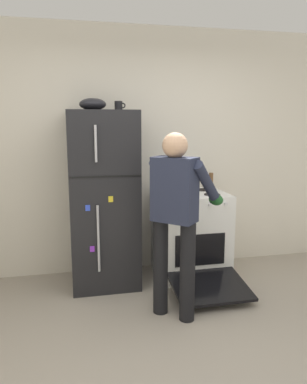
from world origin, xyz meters
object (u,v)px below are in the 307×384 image
Objects in this scene: refrigerator at (103,199)px; mixing_bowl at (93,104)px; red_pot at (179,188)px; stove_range at (191,235)px; pepper_mill at (211,181)px; person_cook at (177,209)px; coffee_mug at (119,106)px.

refrigerator is 6.83× the size of mixing_bowl.
red_pot is 1.22m from mixing_bowl.
stove_range is 0.68m from pepper_mill.
red_pot is at bearing -3.59° from refrigerator.
refrigerator is 5.08× the size of red_pot.
person_cook is at bearing -56.77° from refrigerator.
red_pot is (0.25, 0.78, 0.03)m from person_cook.
person_cook is 0.82m from red_pot.
stove_range is at bearing -1.00° from mixing_bowl.
coffee_mug is 1.36m from pepper_mill.
coffee_mug reaches higher than stove_range.
mixing_bowl is at bearing -171.46° from pepper_mill.
person_cook is 14.28× the size of coffee_mug.
coffee_mug is at bearing 112.35° from person_cook.
pepper_mill reaches higher than stove_range.
mixing_bowl is at bearing 179.00° from stove_range.
person_cook is 8.96× the size of pepper_mill.
coffee_mug is at bearing 174.94° from stove_range.
person_cook is 1.37m from mixing_bowl.
coffee_mug is (-0.77, 0.07, 1.39)m from stove_range.
red_pot is at bearing -3.28° from mixing_bowl.
refrigerator is 0.96m from coffee_mug.
coffee_mug reaches higher than person_cook.
refrigerator is 0.96m from mixing_bowl.
stove_range is 10.97× the size of coffee_mug.
coffee_mug is (-0.36, 0.88, 0.88)m from person_cook.
pepper_mill is (0.30, 0.22, 0.57)m from stove_range.
red_pot is 3.15× the size of coffee_mug.
refrigerator reaches higher than person_cook.
person_cook is 6.09× the size of mixing_bowl.
person_cook is at bearing -53.10° from mixing_bowl.
coffee_mug reaches higher than red_pot.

